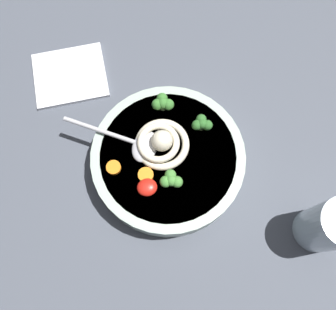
{
  "coord_description": "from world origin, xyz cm",
  "views": [
    {
      "loc": [
        -0.72,
        20.88,
        66.04
      ],
      "look_at": [
        -3.75,
        1.92,
        8.66
      ],
      "focal_mm": 36.87,
      "sensor_mm": 36.0,
      "label": 1
    }
  ],
  "objects_px": {
    "soup_bowl": "(168,160)",
    "folded_napkin": "(70,75)",
    "drinking_glass": "(329,226)",
    "noodle_pile": "(161,145)",
    "soup_spoon": "(135,142)"
  },
  "relations": [
    {
      "from": "soup_bowl",
      "to": "drinking_glass",
      "type": "xyz_separation_m",
      "value": [
        -0.24,
        0.16,
        0.03
      ]
    },
    {
      "from": "soup_bowl",
      "to": "folded_napkin",
      "type": "relative_size",
      "value": 1.87
    },
    {
      "from": "soup_bowl",
      "to": "folded_napkin",
      "type": "xyz_separation_m",
      "value": [
        0.17,
        -0.22,
        -0.03
      ]
    },
    {
      "from": "soup_bowl",
      "to": "folded_napkin",
      "type": "height_order",
      "value": "soup_bowl"
    },
    {
      "from": "drinking_glass",
      "to": "soup_bowl",
      "type": "bearing_deg",
      "value": -34.39
    },
    {
      "from": "noodle_pile",
      "to": "soup_spoon",
      "type": "relative_size",
      "value": 0.63
    },
    {
      "from": "soup_spoon",
      "to": "folded_napkin",
      "type": "relative_size",
      "value": 1.14
    },
    {
      "from": "noodle_pile",
      "to": "soup_bowl",
      "type": "bearing_deg",
      "value": 119.95
    },
    {
      "from": "noodle_pile",
      "to": "soup_spoon",
      "type": "height_order",
      "value": "noodle_pile"
    },
    {
      "from": "soup_bowl",
      "to": "folded_napkin",
      "type": "bearing_deg",
      "value": -52.41
    },
    {
      "from": "noodle_pile",
      "to": "drinking_glass",
      "type": "xyz_separation_m",
      "value": [
        -0.25,
        0.18,
        -0.01
      ]
    },
    {
      "from": "soup_spoon",
      "to": "drinking_glass",
      "type": "height_order",
      "value": "drinking_glass"
    },
    {
      "from": "soup_bowl",
      "to": "noodle_pile",
      "type": "distance_m",
      "value": 0.04
    },
    {
      "from": "drinking_glass",
      "to": "folded_napkin",
      "type": "relative_size",
      "value": 0.84
    },
    {
      "from": "noodle_pile",
      "to": "soup_spoon",
      "type": "xyz_separation_m",
      "value": [
        0.05,
        -0.01,
        -0.01
      ]
    }
  ]
}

